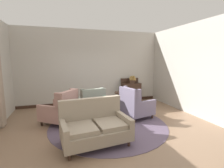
% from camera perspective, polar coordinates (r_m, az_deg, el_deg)
% --- Properties ---
extents(ground, '(8.61, 8.61, 0.00)m').
position_cam_1_polar(ground, '(4.79, -0.18, -15.17)').
color(ground, '#896B51').
extents(wall_back, '(6.31, 0.08, 3.17)m').
position_cam_1_polar(wall_back, '(7.18, -7.07, 5.76)').
color(wall_back, '#BCB7AD').
rests_on(wall_back, ground).
extents(wall_right, '(0.08, 4.02, 3.17)m').
position_cam_1_polar(wall_right, '(6.69, 23.49, 4.91)').
color(wall_right, '#BCB7AD').
rests_on(wall_right, ground).
extents(baseboard_back, '(6.15, 0.03, 0.12)m').
position_cam_1_polar(baseboard_back, '(7.36, -6.77, -6.19)').
color(baseboard_back, '#382319').
rests_on(baseboard_back, ground).
extents(area_rug, '(3.44, 3.44, 0.01)m').
position_cam_1_polar(area_rug, '(5.05, -1.23, -13.80)').
color(area_rug, '#5B4C60').
rests_on(area_rug, ground).
extents(coffee_table, '(0.86, 0.86, 0.53)m').
position_cam_1_polar(coffee_table, '(4.68, -2.59, -10.13)').
color(coffee_table, '#382319').
rests_on(coffee_table, ground).
extents(porcelain_vase, '(0.16, 0.16, 0.40)m').
position_cam_1_polar(porcelain_vase, '(4.58, -2.63, -7.05)').
color(porcelain_vase, '#4C7A66').
rests_on(porcelain_vase, coffee_table).
extents(settee, '(1.59, 1.03, 1.01)m').
position_cam_1_polar(settee, '(3.90, -6.00, -14.51)').
color(settee, gray).
rests_on(settee, ground).
extents(armchair_far_left, '(1.06, 1.00, 1.04)m').
position_cam_1_polar(armchair_far_left, '(5.50, 8.04, -7.33)').
color(armchair_far_left, slate).
rests_on(armchair_far_left, ground).
extents(armchair_near_window, '(0.90, 0.94, 0.99)m').
position_cam_1_polar(armchair_near_window, '(5.64, -7.22, -6.96)').
color(armchair_near_window, gray).
rests_on(armchair_near_window, ground).
extents(armchair_back_corner, '(1.21, 1.20, 1.03)m').
position_cam_1_polar(armchair_back_corner, '(5.21, -17.22, -8.59)').
color(armchair_back_corner, tan).
rests_on(armchair_back_corner, ground).
extents(side_table, '(0.60, 0.60, 0.71)m').
position_cam_1_polar(side_table, '(6.22, 3.62, -5.37)').
color(side_table, '#382319').
rests_on(side_table, ground).
extents(sideboard, '(0.85, 0.39, 1.07)m').
position_cam_1_polar(sideboard, '(7.55, 6.60, -2.46)').
color(sideboard, '#382319').
rests_on(sideboard, ground).
extents(gramophone, '(0.37, 0.45, 0.48)m').
position_cam_1_polar(gramophone, '(7.40, 7.27, 1.99)').
color(gramophone, '#382319').
rests_on(gramophone, sideboard).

